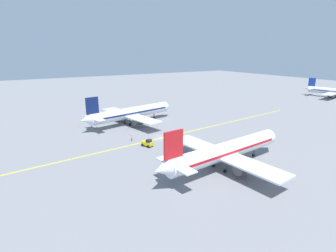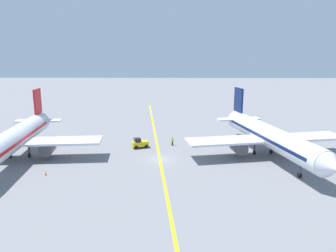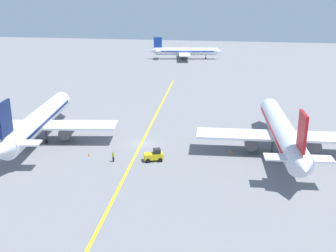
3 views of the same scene
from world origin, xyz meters
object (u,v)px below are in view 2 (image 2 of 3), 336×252
(traffic_cone_near_nose, at_px, (272,134))
(baggage_tug_white, at_px, (140,143))
(traffic_cone_by_wingtip, at_px, (68,156))
(airplane_at_gate, at_px, (268,136))
(traffic_cone_mid_apron, at_px, (46,173))
(traffic_cone_far_edge, at_px, (197,146))
(ground_crew_worker, at_px, (172,141))
(airplane_adjacent_stand, at_px, (15,139))

(traffic_cone_near_nose, bearing_deg, baggage_tug_white, 21.00)
(traffic_cone_by_wingtip, bearing_deg, baggage_tug_white, -153.27)
(baggage_tug_white, bearing_deg, airplane_at_gate, 167.11)
(airplane_at_gate, xyz_separation_m, baggage_tug_white, (22.59, -5.17, -2.81))
(airplane_at_gate, height_order, traffic_cone_mid_apron, airplane_at_gate)
(traffic_cone_by_wingtip, height_order, traffic_cone_far_edge, same)
(ground_crew_worker, xyz_separation_m, traffic_cone_mid_apron, (18.55, 16.39, -0.63))
(baggage_tug_white, relative_size, traffic_cone_by_wingtip, 6.08)
(traffic_cone_near_nose, distance_m, traffic_cone_mid_apron, 47.98)
(traffic_cone_near_nose, relative_size, traffic_cone_far_edge, 1.00)
(traffic_cone_mid_apron, bearing_deg, traffic_cone_far_edge, -147.08)
(airplane_at_gate, height_order, airplane_adjacent_stand, same)
(airplane_at_gate, relative_size, ground_crew_worker, 21.04)
(ground_crew_worker, bearing_deg, traffic_cone_near_nose, -157.49)
(airplane_at_gate, relative_size, traffic_cone_near_nose, 64.27)
(airplane_adjacent_stand, xyz_separation_m, traffic_cone_near_nose, (-48.08, -18.85, -3.43))
(airplane_adjacent_stand, distance_m, traffic_cone_far_edge, 31.99)
(ground_crew_worker, height_order, traffic_cone_by_wingtip, ground_crew_worker)
(airplane_at_gate, distance_m, traffic_cone_by_wingtip, 34.54)
(traffic_cone_near_nose, xyz_separation_m, traffic_cone_by_wingtip, (40.04, 16.78, 0.00))
(traffic_cone_by_wingtip, xyz_separation_m, traffic_cone_far_edge, (-22.65, -6.28, 0.00))
(baggage_tug_white, height_order, traffic_cone_mid_apron, baggage_tug_white)
(airplane_adjacent_stand, xyz_separation_m, traffic_cone_by_wingtip, (-8.04, -2.07, -3.43))
(ground_crew_worker, xyz_separation_m, traffic_cone_by_wingtip, (17.96, 7.63, -0.63))
(baggage_tug_white, distance_m, traffic_cone_by_wingtip, 13.19)
(airplane_at_gate, xyz_separation_m, traffic_cone_near_nose, (-5.68, -16.02, -3.43))
(airplane_at_gate, distance_m, baggage_tug_white, 23.35)
(traffic_cone_mid_apron, bearing_deg, baggage_tug_white, -130.08)
(airplane_at_gate, distance_m, traffic_cone_far_edge, 13.40)
(airplane_adjacent_stand, height_order, traffic_cone_by_wingtip, airplane_adjacent_stand)
(traffic_cone_mid_apron, bearing_deg, traffic_cone_near_nose, -147.85)
(traffic_cone_far_edge, bearing_deg, airplane_at_gate, 154.72)
(airplane_adjacent_stand, xyz_separation_m, traffic_cone_mid_apron, (-7.45, 6.69, -3.43))
(airplane_adjacent_stand, distance_m, traffic_cone_by_wingtip, 8.98)
(ground_crew_worker, relative_size, traffic_cone_by_wingtip, 3.05)
(traffic_cone_mid_apron, height_order, traffic_cone_far_edge, same)
(airplane_at_gate, relative_size, traffic_cone_far_edge, 64.27)
(ground_crew_worker, height_order, traffic_cone_near_nose, ground_crew_worker)
(traffic_cone_far_edge, bearing_deg, airplane_adjacent_stand, 15.23)
(airplane_at_gate, bearing_deg, airplane_adjacent_stand, 3.81)
(airplane_adjacent_stand, height_order, baggage_tug_white, airplane_adjacent_stand)
(traffic_cone_near_nose, bearing_deg, traffic_cone_by_wingtip, 22.74)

